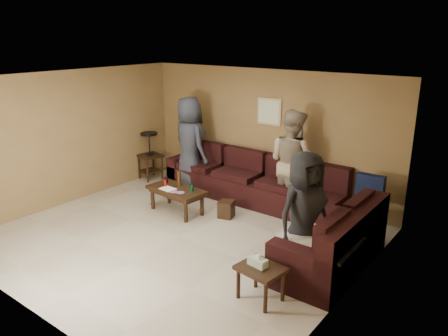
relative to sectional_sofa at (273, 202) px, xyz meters
The scene contains 10 objects.
room 2.18m from the sectional_sofa, 118.22° to the right, with size 5.60×5.50×2.50m.
sectional_sofa is the anchor object (origin of this frame).
coffee_table 1.74m from the sectional_sofa, 153.11° to the right, with size 1.14×0.64×0.74m.
end_table_left 3.34m from the sectional_sofa, behind, with size 0.56×0.56×1.06m.
side_table_right 2.46m from the sectional_sofa, 62.40° to the right, with size 0.59×0.50×0.59m.
waste_bin 0.83m from the sectional_sofa, 148.28° to the right, with size 0.25×0.25×0.30m, color black.
wall_art 1.82m from the sectional_sofa, 126.63° to the left, with size 0.52×0.04×0.52m.
person_left 2.33m from the sectional_sofa, behind, with size 0.94×0.61×1.93m, color #2D323E.
person_middle 0.79m from the sectional_sofa, 81.50° to the left, with size 0.92×0.72×1.89m, color gray.
person_right 1.84m from the sectional_sofa, 45.97° to the right, with size 0.83×0.54×1.71m, color black.
Camera 1 is at (4.43, -4.64, 3.15)m, focal length 35.00 mm.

